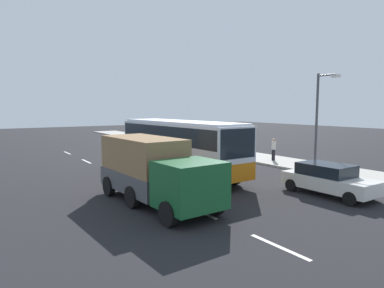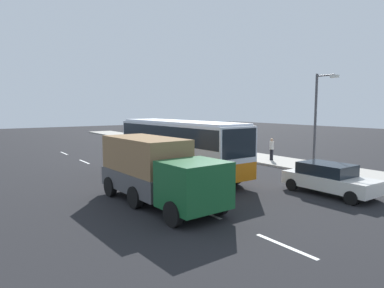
# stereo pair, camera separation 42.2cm
# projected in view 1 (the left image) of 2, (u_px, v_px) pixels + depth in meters

# --- Properties ---
(ground_plane) EXTENTS (120.00, 120.00, 0.00)m
(ground_plane) POSITION_uv_depth(u_px,v_px,m) (171.00, 174.00, 22.38)
(ground_plane) COLOR black
(sidewalk_curb) EXTENTS (80.00, 4.00, 0.15)m
(sidewalk_curb) POSITION_uv_depth(u_px,v_px,m) (273.00, 160.00, 27.62)
(sidewalk_curb) COLOR #A8A399
(sidewalk_curb) RESTS_ON ground_plane
(lane_centreline) EXTENTS (28.93, 0.16, 0.01)m
(lane_centreline) POSITION_uv_depth(u_px,v_px,m) (123.00, 178.00, 21.18)
(lane_centreline) COLOR white
(lane_centreline) RESTS_ON ground_plane
(coach_bus) EXTENTS (10.78, 3.06, 3.51)m
(coach_bus) POSITION_uv_depth(u_px,v_px,m) (179.00, 142.00, 21.41)
(coach_bus) COLOR orange
(coach_bus) RESTS_ON ground_plane
(cargo_truck) EXTENTS (7.37, 2.82, 2.96)m
(cargo_truck) POSITION_uv_depth(u_px,v_px,m) (154.00, 169.00, 15.34)
(cargo_truck) COLOR #19592D
(cargo_truck) RESTS_ON ground_plane
(car_white_minivan) EXTENTS (4.57, 2.03, 1.56)m
(car_white_minivan) POSITION_uv_depth(u_px,v_px,m) (328.00, 179.00, 16.90)
(car_white_minivan) COLOR white
(car_white_minivan) RESTS_ON ground_plane
(pedestrian_near_curb) EXTENTS (0.32, 0.32, 1.76)m
(pedestrian_near_curb) POSITION_uv_depth(u_px,v_px,m) (274.00, 148.00, 27.00)
(pedestrian_near_curb) COLOR black
(pedestrian_near_curb) RESTS_ON sidewalk_curb
(street_lamp) EXTENTS (1.57, 0.24, 6.36)m
(street_lamp) POSITION_uv_depth(u_px,v_px,m) (319.00, 116.00, 21.83)
(street_lamp) COLOR #47474C
(street_lamp) RESTS_ON sidewalk_curb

